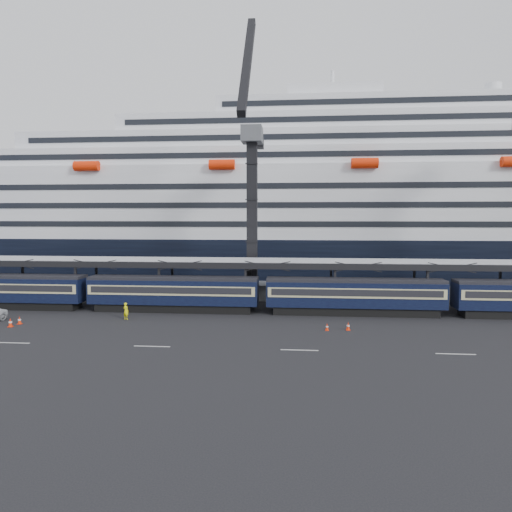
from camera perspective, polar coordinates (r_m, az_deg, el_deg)
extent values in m
plane|color=black|center=(43.38, 24.52, -9.63)|extent=(260.00, 260.00, 0.00)
cube|color=beige|center=(43.99, -28.13, -9.55)|extent=(3.00, 0.15, 0.02)
cube|color=beige|center=(38.88, -12.87, -10.95)|extent=(3.00, 0.15, 0.02)
cube|color=beige|center=(37.09, 5.46, -11.63)|extent=(3.00, 0.15, 0.02)
cube|color=beige|center=(39.08, 23.69, -11.16)|extent=(3.00, 0.15, 0.02)
cube|color=black|center=(60.76, -28.84, -5.31)|extent=(17.48, 2.40, 0.90)
cube|color=black|center=(60.49, -28.91, -3.63)|extent=(19.00, 2.80, 2.70)
cube|color=#BDB785|center=(60.45, -28.92, -3.35)|extent=(18.62, 2.92, 1.05)
cube|color=black|center=(60.44, -28.92, -3.30)|extent=(17.86, 2.98, 0.70)
cube|color=black|center=(60.31, -28.97, -2.22)|extent=(19.00, 2.50, 0.35)
cube|color=black|center=(52.40, -10.25, -6.32)|extent=(17.48, 2.40, 0.90)
cube|color=black|center=(52.08, -10.27, -4.38)|extent=(19.00, 2.80, 2.70)
cube|color=#BDB785|center=(52.03, -10.28, -4.05)|extent=(18.62, 2.92, 1.05)
cube|color=black|center=(52.03, -10.28, -4.00)|extent=(17.86, 2.98, 0.70)
cube|color=black|center=(51.87, -10.30, -2.74)|extent=(19.00, 2.50, 0.35)
cube|color=black|center=(50.98, 12.15, -6.66)|extent=(17.48, 2.40, 0.90)
cube|color=black|center=(50.65, 12.19, -4.67)|extent=(19.00, 2.80, 2.70)
cube|color=#BDB785|center=(50.61, 12.20, -4.33)|extent=(18.62, 2.92, 1.05)
cube|color=black|center=(50.60, 12.20, -4.28)|extent=(17.86, 2.98, 0.70)
cube|color=black|center=(50.43, 12.22, -2.99)|extent=(19.00, 2.50, 0.35)
cube|color=#9A9CA2|center=(55.69, 19.93, -0.73)|extent=(130.00, 6.00, 0.25)
cube|color=black|center=(52.84, 20.75, -1.36)|extent=(130.00, 0.25, 0.70)
cube|color=black|center=(58.61, 19.17, -0.74)|extent=(130.00, 0.25, 0.70)
cube|color=black|center=(67.16, -27.11, -2.39)|extent=(0.25, 0.25, 5.40)
cube|color=black|center=(57.43, -21.61, -3.33)|extent=(0.25, 0.25, 5.40)
cube|color=black|center=(62.43, -19.31, -2.64)|extent=(0.25, 0.25, 5.40)
cube|color=black|center=(53.71, -12.01, -3.64)|extent=(0.25, 0.25, 5.40)
cube|color=black|center=(59.03, -10.42, -2.86)|extent=(0.25, 0.25, 5.40)
cube|color=black|center=(51.68, -1.32, -3.87)|extent=(0.25, 0.25, 5.40)
cube|color=black|center=(57.19, -0.70, -3.03)|extent=(0.25, 0.25, 5.40)
cube|color=black|center=(51.55, 9.82, -3.96)|extent=(0.25, 0.25, 5.40)
cube|color=black|center=(57.08, 9.36, -3.11)|extent=(0.25, 0.25, 5.40)
cube|color=black|center=(53.33, 20.62, -3.91)|extent=(0.25, 0.25, 5.40)
cube|color=black|center=(58.69, 19.15, -3.09)|extent=(0.25, 0.25, 5.40)
cube|color=black|center=(61.90, 28.18, -3.00)|extent=(0.25, 0.25, 5.40)
cube|color=black|center=(87.05, 14.50, 0.04)|extent=(200.00, 28.00, 7.00)
cube|color=silver|center=(86.81, 14.63, 6.30)|extent=(190.00, 26.88, 12.00)
cube|color=silver|center=(87.35, 14.73, 11.22)|extent=(160.00, 24.64, 3.00)
cube|color=black|center=(75.27, 16.35, 12.25)|extent=(153.60, 0.12, 0.90)
cube|color=silver|center=(87.74, 14.78, 13.17)|extent=(124.00, 21.84, 3.00)
cube|color=black|center=(77.08, 16.19, 14.33)|extent=(119.04, 0.12, 0.90)
cube|color=silver|center=(88.24, 14.82, 15.09)|extent=(90.00, 19.04, 3.00)
cube|color=black|center=(78.99, 16.04, 16.31)|extent=(86.40, 0.12, 0.90)
cube|color=silver|center=(88.83, 14.86, 17.00)|extent=(56.00, 16.24, 3.00)
cube|color=black|center=(80.99, 15.89, 18.19)|extent=(53.76, 0.12, 0.90)
cube|color=silver|center=(88.47, 9.50, 18.80)|extent=(16.00, 12.00, 2.50)
cylinder|color=silver|center=(94.80, 27.51, 17.69)|extent=(2.80, 2.80, 3.00)
cylinder|color=red|center=(79.50, -20.41, 10.50)|extent=(4.00, 1.60, 1.60)
cylinder|color=red|center=(72.96, -4.28, 11.33)|extent=(4.00, 1.60, 1.60)
cylinder|color=red|center=(72.76, 13.43, 11.23)|extent=(4.00, 1.60, 1.60)
cube|color=#474A4E|center=(59.61, -0.49, -4.36)|extent=(4.50, 4.50, 2.00)
cube|color=black|center=(58.85, -0.49, 5.30)|extent=(1.30, 1.30, 18.00)
cube|color=#474A4E|center=(59.79, -0.50, 14.93)|extent=(2.60, 3.20, 2.00)
cube|color=black|center=(55.88, -1.13, 22.95)|extent=(0.90, 12.26, 14.37)
cube|color=black|center=(62.26, -0.27, 14.52)|extent=(0.90, 5.04, 0.90)
cube|color=black|center=(64.70, -0.06, 13.97)|extent=(2.20, 1.60, 1.60)
imported|color=#FFFD0D|center=(49.28, -15.96, -6.63)|extent=(0.76, 0.65, 1.76)
cube|color=red|center=(50.37, -28.34, -7.77)|extent=(0.43, 0.43, 0.05)
cone|color=red|center=(50.28, -28.36, -7.29)|extent=(0.37, 0.37, 0.82)
cylinder|color=white|center=(50.28, -28.36, -7.29)|extent=(0.31, 0.31, 0.14)
cube|color=red|center=(51.24, -27.45, -7.53)|extent=(0.40, 0.40, 0.04)
cone|color=red|center=(51.16, -27.46, -7.09)|extent=(0.34, 0.34, 0.76)
cylinder|color=white|center=(51.16, -27.46, -7.09)|extent=(0.28, 0.28, 0.13)
cube|color=red|center=(44.05, 11.44, -9.04)|extent=(0.39, 0.39, 0.04)
cone|color=red|center=(43.96, 11.45, -8.54)|extent=(0.33, 0.33, 0.75)
cylinder|color=white|center=(43.96, 11.45, -8.54)|extent=(0.28, 0.28, 0.12)
cube|color=red|center=(43.61, 8.87, -9.14)|extent=(0.34, 0.34, 0.04)
cone|color=red|center=(43.54, 8.87, -8.72)|extent=(0.28, 0.28, 0.64)
cylinder|color=white|center=(43.54, 8.87, -8.72)|extent=(0.24, 0.24, 0.11)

